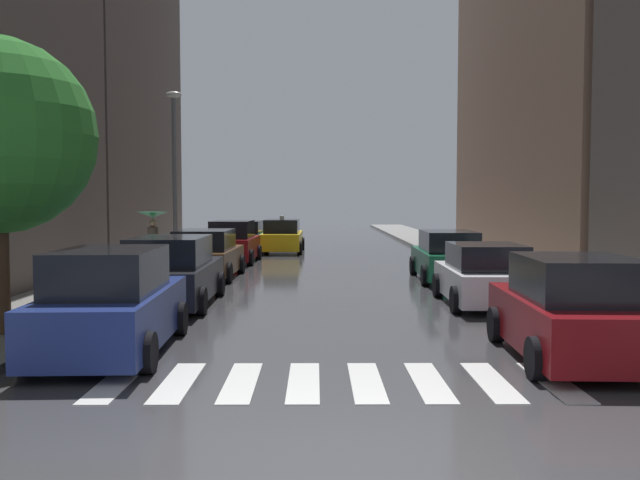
{
  "coord_description": "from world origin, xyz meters",
  "views": [
    {
      "loc": [
        -0.28,
        -6.39,
        2.63
      ],
      "look_at": [
        -0.1,
        22.46,
        0.9
      ],
      "focal_mm": 38.58,
      "sensor_mm": 36.0,
      "label": 1
    }
  ],
  "objects_px": {
    "parked_car_left_second": "(172,273)",
    "pedestrian_foreground": "(153,228)",
    "parked_car_right_nearest": "(574,312)",
    "parked_car_left_fourth": "(233,243)",
    "parked_car_right_second": "(485,276)",
    "taxi_midroad": "(282,237)",
    "lamp_post_left": "(174,165)",
    "parked_car_left_fifth": "(244,237)",
    "parked_car_left_nearest": "(112,305)",
    "parked_car_left_third": "(206,255)",
    "parked_car_right_third": "(447,257)"
  },
  "relations": [
    {
      "from": "parked_car_left_second",
      "to": "pedestrian_foreground",
      "type": "distance_m",
      "value": 7.0
    },
    {
      "from": "parked_car_left_second",
      "to": "parked_car_right_nearest",
      "type": "distance_m",
      "value": 9.74
    },
    {
      "from": "parked_car_left_fourth",
      "to": "parked_car_left_second",
      "type": "bearing_deg",
      "value": -178.52
    },
    {
      "from": "parked_car_right_second",
      "to": "taxi_midroad",
      "type": "height_order",
      "value": "taxi_midroad"
    },
    {
      "from": "parked_car_right_nearest",
      "to": "lamp_post_left",
      "type": "distance_m",
      "value": 17.76
    },
    {
      "from": "taxi_midroad",
      "to": "parked_car_left_fifth",
      "type": "bearing_deg",
      "value": 83.33
    },
    {
      "from": "parked_car_left_nearest",
      "to": "pedestrian_foreground",
      "type": "distance_m",
      "value": 12.18
    },
    {
      "from": "parked_car_right_nearest",
      "to": "parked_car_right_second",
      "type": "height_order",
      "value": "parked_car_right_nearest"
    },
    {
      "from": "parked_car_left_third",
      "to": "parked_car_right_nearest",
      "type": "bearing_deg",
      "value": -144.36
    },
    {
      "from": "lamp_post_left",
      "to": "parked_car_right_nearest",
      "type": "bearing_deg",
      "value": -57.16
    },
    {
      "from": "parked_car_left_second",
      "to": "parked_car_right_third",
      "type": "distance_m",
      "value": 9.4
    },
    {
      "from": "lamp_post_left",
      "to": "parked_car_left_fourth",
      "type": "bearing_deg",
      "value": 54.43
    },
    {
      "from": "parked_car_right_third",
      "to": "parked_car_left_fifth",
      "type": "bearing_deg",
      "value": 34.62
    },
    {
      "from": "pedestrian_foreground",
      "to": "parked_car_left_third",
      "type": "bearing_deg",
      "value": 6.31
    },
    {
      "from": "parked_car_right_third",
      "to": "lamp_post_left",
      "type": "xyz_separation_m",
      "value": [
        -9.53,
        3.63,
        3.15
      ]
    },
    {
      "from": "parked_car_left_nearest",
      "to": "parked_car_right_third",
      "type": "bearing_deg",
      "value": -38.08
    },
    {
      "from": "parked_car_right_second",
      "to": "pedestrian_foreground",
      "type": "relative_size",
      "value": 1.99
    },
    {
      "from": "parked_car_left_fifth",
      "to": "lamp_post_left",
      "type": "distance_m",
      "value": 9.14
    },
    {
      "from": "parked_car_left_third",
      "to": "parked_car_right_nearest",
      "type": "xyz_separation_m",
      "value": [
        7.87,
        -11.73,
        0.04
      ]
    },
    {
      "from": "parked_car_right_third",
      "to": "parked_car_left_third",
      "type": "bearing_deg",
      "value": 86.67
    },
    {
      "from": "parked_car_left_third",
      "to": "parked_car_right_third",
      "type": "bearing_deg",
      "value": -93.09
    },
    {
      "from": "parked_car_left_second",
      "to": "parked_car_right_nearest",
      "type": "bearing_deg",
      "value": -127.29
    },
    {
      "from": "parked_car_left_nearest",
      "to": "parked_car_left_fifth",
      "type": "height_order",
      "value": "parked_car_left_nearest"
    },
    {
      "from": "parked_car_right_second",
      "to": "taxi_midroad",
      "type": "distance_m",
      "value": 17.99
    },
    {
      "from": "taxi_midroad",
      "to": "lamp_post_left",
      "type": "xyz_separation_m",
      "value": [
        -3.62,
        -8.14,
        3.14
      ]
    },
    {
      "from": "parked_car_left_nearest",
      "to": "parked_car_left_fourth",
      "type": "height_order",
      "value": "parked_car_left_nearest"
    },
    {
      "from": "parked_car_left_second",
      "to": "parked_car_left_fourth",
      "type": "bearing_deg",
      "value": -1.0
    },
    {
      "from": "parked_car_right_second",
      "to": "lamp_post_left",
      "type": "distance_m",
      "value": 13.35
    },
    {
      "from": "parked_car_left_second",
      "to": "lamp_post_left",
      "type": "relative_size",
      "value": 0.74
    },
    {
      "from": "pedestrian_foreground",
      "to": "lamp_post_left",
      "type": "xyz_separation_m",
      "value": [
        0.32,
        2.18,
        2.26
      ]
    },
    {
      "from": "parked_car_right_nearest",
      "to": "pedestrian_foreground",
      "type": "xyz_separation_m",
      "value": [
        -9.8,
        12.51,
        0.85
      ]
    },
    {
      "from": "parked_car_right_third",
      "to": "taxi_midroad",
      "type": "bearing_deg",
      "value": 28.23
    },
    {
      "from": "parked_car_left_nearest",
      "to": "parked_car_right_nearest",
      "type": "relative_size",
      "value": 1.09
    },
    {
      "from": "pedestrian_foreground",
      "to": "parked_car_left_fourth",
      "type": "bearing_deg",
      "value": 93.82
    },
    {
      "from": "parked_car_left_third",
      "to": "parked_car_left_nearest",
      "type": "bearing_deg",
      "value": -177.21
    },
    {
      "from": "parked_car_left_fourth",
      "to": "taxi_midroad",
      "type": "xyz_separation_m",
      "value": [
        1.77,
        5.56,
        -0.04
      ]
    },
    {
      "from": "parked_car_right_third",
      "to": "parked_car_left_fourth",
      "type": "bearing_deg",
      "value": 52.6
    },
    {
      "from": "pedestrian_foreground",
      "to": "parked_car_right_third",
      "type": "bearing_deg",
      "value": 19.91
    },
    {
      "from": "parked_car_left_third",
      "to": "parked_car_right_third",
      "type": "distance_m",
      "value": 7.95
    },
    {
      "from": "parked_car_left_fourth",
      "to": "taxi_midroad",
      "type": "relative_size",
      "value": 0.88
    },
    {
      "from": "parked_car_left_fourth",
      "to": "parked_car_right_second",
      "type": "relative_size",
      "value": 1.02
    },
    {
      "from": "parked_car_left_second",
      "to": "parked_car_left_third",
      "type": "distance_m",
      "value": 5.87
    },
    {
      "from": "taxi_midroad",
      "to": "pedestrian_foreground",
      "type": "xyz_separation_m",
      "value": [
        -3.94,
        -10.32,
        0.88
      ]
    },
    {
      "from": "parked_car_left_fifth",
      "to": "parked_car_right_second",
      "type": "xyz_separation_m",
      "value": [
        7.75,
        -17.28,
        -0.01
      ]
    },
    {
      "from": "parked_car_left_fourth",
      "to": "parked_car_right_nearest",
      "type": "height_order",
      "value": "parked_car_left_fourth"
    },
    {
      "from": "parked_car_left_third",
      "to": "parked_car_right_second",
      "type": "bearing_deg",
      "value": -125.29
    },
    {
      "from": "parked_car_left_fifth",
      "to": "pedestrian_foreground",
      "type": "height_order",
      "value": "pedestrian_foreground"
    },
    {
      "from": "parked_car_right_nearest",
      "to": "taxi_midroad",
      "type": "distance_m",
      "value": 23.57
    },
    {
      "from": "parked_car_left_nearest",
      "to": "parked_car_left_fourth",
      "type": "relative_size",
      "value": 1.1
    },
    {
      "from": "parked_car_right_nearest",
      "to": "parked_car_right_second",
      "type": "xyz_separation_m",
      "value": [
        -0.03,
        5.81,
        -0.07
      ]
    }
  ]
}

